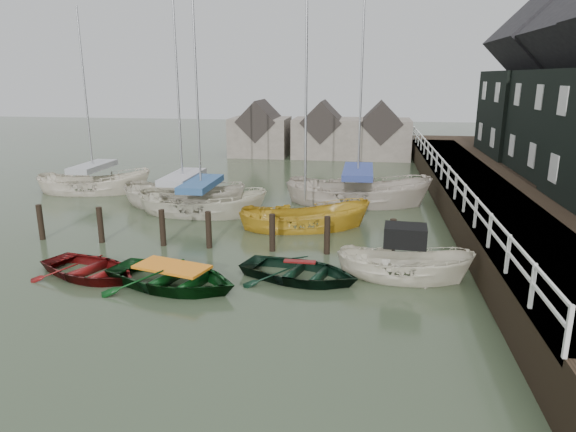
% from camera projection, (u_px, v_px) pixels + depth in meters
% --- Properties ---
extents(ground, '(120.00, 120.00, 0.00)m').
position_uv_depth(ground, '(218.00, 280.00, 16.16)').
color(ground, '#313B25').
rests_on(ground, ground).
extents(pier, '(3.04, 32.00, 2.70)m').
position_uv_depth(pier, '(472.00, 197.00, 24.12)').
color(pier, black).
rests_on(pier, ground).
extents(mooring_pilings, '(13.72, 0.22, 1.80)m').
position_uv_depth(mooring_pilings, '(211.00, 235.00, 19.05)').
color(mooring_pilings, black).
rests_on(mooring_pilings, ground).
extents(far_sheds, '(14.00, 4.08, 4.39)m').
position_uv_depth(far_sheds, '(320.00, 133.00, 40.33)').
color(far_sheds, '#665B51').
rests_on(far_sheds, ground).
extents(rowboat_red, '(4.43, 3.84, 0.77)m').
position_uv_depth(rowboat_red, '(91.00, 276.00, 16.45)').
color(rowboat_red, '#570C0C').
rests_on(rowboat_red, ground).
extents(rowboat_green, '(4.96, 4.10, 0.89)m').
position_uv_depth(rowboat_green, '(173.00, 287.00, 15.66)').
color(rowboat_green, black).
rests_on(rowboat_green, ground).
extents(rowboat_dkgreen, '(4.46, 3.71, 0.80)m').
position_uv_depth(rowboat_dkgreen, '(300.00, 279.00, 16.22)').
color(rowboat_dkgreen, black).
rests_on(rowboat_dkgreen, ground).
extents(motorboat, '(4.32, 1.87, 2.52)m').
position_uv_depth(motorboat, '(403.00, 276.00, 16.22)').
color(motorboat, beige).
rests_on(motorboat, ground).
extents(sailboat_a, '(6.76, 3.35, 11.81)m').
position_uv_depth(sailboat_a, '(184.00, 206.00, 25.12)').
color(sailboat_a, '#BDB4A2').
rests_on(sailboat_a, ground).
extents(sailboat_b, '(6.25, 2.51, 12.00)m').
position_uv_depth(sailboat_b, '(202.00, 213.00, 23.85)').
color(sailboat_b, beige).
rests_on(sailboat_b, ground).
extents(sailboat_c, '(5.88, 3.42, 11.02)m').
position_uv_depth(sailboat_c, '(305.00, 227.00, 21.68)').
color(sailboat_c, '#BC9023').
rests_on(sailboat_c, ground).
extents(sailboat_d, '(7.23, 2.80, 12.43)m').
position_uv_depth(sailboat_d, '(357.00, 203.00, 25.75)').
color(sailboat_d, '#BFB2A3').
rests_on(sailboat_d, ground).
extents(sailboat_e, '(6.51, 3.42, 10.82)m').
position_uv_depth(sailboat_e, '(95.00, 191.00, 28.31)').
color(sailboat_e, beige).
rests_on(sailboat_e, ground).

